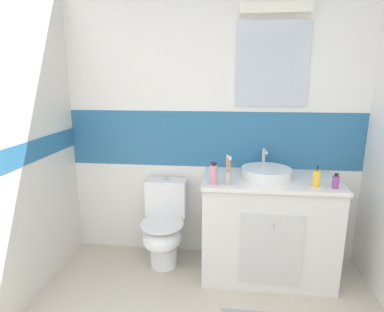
{
  "coord_description": "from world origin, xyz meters",
  "views": [
    {
      "loc": [
        0.14,
        -0.4,
        1.62
      ],
      "look_at": [
        -0.12,
        1.82,
        1.08
      ],
      "focal_mm": 29.89,
      "sensor_mm": 36.0,
      "label": 1
    }
  ],
  "objects_px": {
    "sink_basin": "(266,172)",
    "soap_dispenser": "(316,178)",
    "perfume_flask_small": "(336,181)",
    "mouthwash_bottle": "(214,174)",
    "toilet": "(164,227)",
    "toothbrush_cup": "(229,176)"
  },
  "relations": [
    {
      "from": "sink_basin",
      "to": "soap_dispenser",
      "type": "relative_size",
      "value": 2.73
    },
    {
      "from": "sink_basin",
      "to": "perfume_flask_small",
      "type": "height_order",
      "value": "sink_basin"
    },
    {
      "from": "mouthwash_bottle",
      "to": "perfume_flask_small",
      "type": "distance_m",
      "value": 0.88
    },
    {
      "from": "soap_dispenser",
      "to": "sink_basin",
      "type": "bearing_deg",
      "value": 152.47
    },
    {
      "from": "toilet",
      "to": "sink_basin",
      "type": "bearing_deg",
      "value": -2.48
    },
    {
      "from": "soap_dispenser",
      "to": "mouthwash_bottle",
      "type": "height_order",
      "value": "mouthwash_bottle"
    },
    {
      "from": "soap_dispenser",
      "to": "mouthwash_bottle",
      "type": "relative_size",
      "value": 0.97
    },
    {
      "from": "sink_basin",
      "to": "mouthwash_bottle",
      "type": "distance_m",
      "value": 0.46
    },
    {
      "from": "toothbrush_cup",
      "to": "perfume_flask_small",
      "type": "distance_m",
      "value": 0.77
    },
    {
      "from": "mouthwash_bottle",
      "to": "perfume_flask_small",
      "type": "relative_size",
      "value": 1.48
    },
    {
      "from": "toothbrush_cup",
      "to": "perfume_flask_small",
      "type": "xyz_separation_m",
      "value": [
        0.77,
        -0.01,
        -0.01
      ]
    },
    {
      "from": "toothbrush_cup",
      "to": "perfume_flask_small",
      "type": "relative_size",
      "value": 2.02
    },
    {
      "from": "toilet",
      "to": "toothbrush_cup",
      "type": "bearing_deg",
      "value": -23.67
    },
    {
      "from": "toilet",
      "to": "perfume_flask_small",
      "type": "height_order",
      "value": "perfume_flask_small"
    },
    {
      "from": "toilet",
      "to": "perfume_flask_small",
      "type": "relative_size",
      "value": 6.73
    },
    {
      "from": "sink_basin",
      "to": "perfume_flask_small",
      "type": "distance_m",
      "value": 0.52
    },
    {
      "from": "toothbrush_cup",
      "to": "soap_dispenser",
      "type": "relative_size",
      "value": 1.41
    },
    {
      "from": "sink_basin",
      "to": "toilet",
      "type": "xyz_separation_m",
      "value": [
        -0.86,
        0.04,
        -0.54
      ]
    },
    {
      "from": "toothbrush_cup",
      "to": "mouthwash_bottle",
      "type": "height_order",
      "value": "toothbrush_cup"
    },
    {
      "from": "sink_basin",
      "to": "toothbrush_cup",
      "type": "distance_m",
      "value": 0.37
    },
    {
      "from": "sink_basin",
      "to": "soap_dispenser",
      "type": "distance_m",
      "value": 0.39
    },
    {
      "from": "toothbrush_cup",
      "to": "soap_dispenser",
      "type": "height_order",
      "value": "toothbrush_cup"
    }
  ]
}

